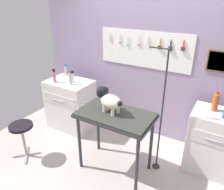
# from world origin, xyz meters

# --- Properties ---
(ground) EXTENTS (4.40, 4.00, 0.04)m
(ground) POSITION_xyz_m (0.00, 0.00, -0.02)
(ground) COLOR #BDB1A7
(rear_wall_panel) EXTENTS (4.00, 0.11, 2.30)m
(rear_wall_panel) POSITION_xyz_m (0.01, 1.28, 1.16)
(rear_wall_panel) COLOR #9882A5
(rear_wall_panel) RESTS_ON ground
(grooming_table) EXTENTS (1.00, 0.59, 0.91)m
(grooming_table) POSITION_xyz_m (0.10, 0.14, 0.81)
(grooming_table) COLOR #2D2D33
(grooming_table) RESTS_ON ground
(grooming_arm) EXTENTS (0.30, 0.11, 1.76)m
(grooming_arm) POSITION_xyz_m (0.62, 0.45, 0.83)
(grooming_arm) COLOR #2D2D33
(grooming_arm) RESTS_ON ground
(dog) EXTENTS (0.44, 0.27, 0.32)m
(dog) POSITION_xyz_m (-0.00, 0.14, 1.09)
(dog) COLOR beige
(dog) RESTS_ON grooming_table
(counter_left) EXTENTS (0.80, 0.58, 0.92)m
(counter_left) POSITION_xyz_m (-1.16, 0.70, 0.46)
(counter_left) COLOR silver
(counter_left) RESTS_ON ground
(cabinet_right) EXTENTS (0.68, 0.54, 0.91)m
(cabinet_right) POSITION_xyz_m (1.29, 0.83, 0.45)
(cabinet_right) COLOR silver
(cabinet_right) RESTS_ON ground
(stool) EXTENTS (0.35, 0.35, 0.57)m
(stool) POSITION_xyz_m (-1.23, -0.34, 0.47)
(stool) COLOR #9E9EA3
(stool) RESTS_ON ground
(conditioner_bottle) EXTENTS (0.05, 0.05, 0.26)m
(conditioner_bottle) POSITION_xyz_m (-1.04, 0.61, 1.03)
(conditioner_bottle) COLOR #B3ABB5
(conditioner_bottle) RESTS_ON counter_left
(spray_bottle_tall) EXTENTS (0.05, 0.05, 0.23)m
(spray_bottle_tall) POSITION_xyz_m (-1.41, 0.92, 1.02)
(spray_bottle_tall) COLOR #B3B6B4
(spray_bottle_tall) RESTS_ON counter_left
(shampoo_bottle) EXTENTS (0.05, 0.05, 0.24)m
(shampoo_bottle) POSITION_xyz_m (-1.35, 0.55, 1.02)
(shampoo_bottle) COLOR #D45A69
(shampoo_bottle) RESTS_ON counter_left
(pump_bottle_white) EXTENTS (0.05, 0.05, 0.21)m
(pump_bottle_white) POSITION_xyz_m (-1.07, 0.70, 1.01)
(pump_bottle_white) COLOR white
(pump_bottle_white) RESTS_ON counter_left
(soda_bottle) EXTENTS (0.08, 0.08, 0.27)m
(soda_bottle) POSITION_xyz_m (1.20, 0.89, 1.03)
(soda_bottle) COLOR #B55321
(soda_bottle) RESTS_ON cabinet_right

